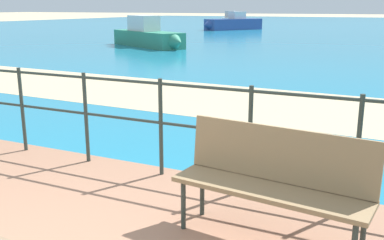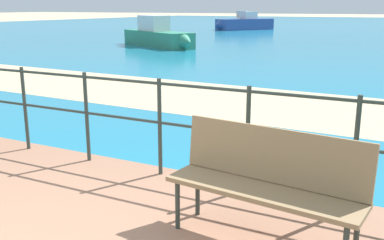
{
  "view_description": "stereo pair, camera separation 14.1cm",
  "coord_description": "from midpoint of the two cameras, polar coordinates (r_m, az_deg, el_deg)",
  "views": [
    {
      "loc": [
        2.25,
        -1.56,
        1.82
      ],
      "look_at": [
        0.12,
        2.93,
        0.56
      ],
      "focal_mm": 41.78,
      "sensor_mm": 36.0,
      "label": 1
    },
    {
      "loc": [
        2.37,
        -1.5,
        1.82
      ],
      "look_at": [
        0.12,
        2.93,
        0.56
      ],
      "focal_mm": 41.78,
      "sensor_mm": 36.0,
      "label": 2
    }
  ],
  "objects": [
    {
      "name": "boat_far",
      "position": [
        21.35,
        -4.2,
        10.67
      ],
      "size": [
        4.93,
        3.3,
        1.42
      ],
      "rotation": [
        0.0,
        0.0,
        5.77
      ],
      "color": "#338466",
      "rests_on": "sea_water"
    },
    {
      "name": "railing_fence",
      "position": [
        4.7,
        -3.3,
        0.47
      ],
      "size": [
        5.94,
        0.04,
        1.05
      ],
      "color": "#2D3833",
      "rests_on": "patio_paving"
    },
    {
      "name": "boat_mid",
      "position": [
        44.1,
        6.48,
        12.46
      ],
      "size": [
        2.21,
        3.88,
        1.45
      ],
      "rotation": [
        0.0,
        0.0,
        1.83
      ],
      "color": "silver",
      "rests_on": "sea_water"
    },
    {
      "name": "boat_near",
      "position": [
        37.2,
        6.77,
        12.12
      ],
      "size": [
        3.8,
        5.16,
        1.43
      ],
      "rotation": [
        0.0,
        0.0,
        4.16
      ],
      "color": "#2D478C",
      "rests_on": "sea_water"
    },
    {
      "name": "beach_strip",
      "position": [
        8.68,
        10.95,
        1.91
      ],
      "size": [
        54.08,
        5.15,
        0.01
      ],
      "primitive_type": "cube",
      "rotation": [
        0.0,
        0.0,
        -0.04
      ],
      "color": "tan",
      "rests_on": "ground"
    },
    {
      "name": "park_bench",
      "position": [
        3.45,
        10.73,
        -7.07
      ],
      "size": [
        1.53,
        0.59,
        0.87
      ],
      "rotation": [
        0.0,
        0.0,
        -0.11
      ],
      "color": "#8C704C",
      "rests_on": "patio_paving"
    }
  ]
}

